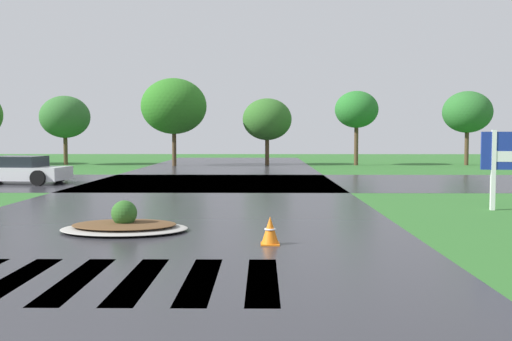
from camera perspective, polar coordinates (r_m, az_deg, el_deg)
asphalt_roadway at (r=14.22m, az=-8.51°, el=-5.08°), size 10.81×80.00×0.01m
asphalt_cross_road at (r=26.32m, az=-4.27°, el=-1.12°), size 90.00×9.73×0.01m
crosswalk_stripes at (r=9.02m, az=-14.05°, el=-10.13°), size 4.95×2.83×0.01m
median_island at (r=13.29m, az=-12.53°, el=-5.14°), size 2.77×1.97×0.68m
car_white_sedan at (r=27.50m, az=-21.99°, el=-0.00°), size 4.49×2.49×1.18m
traffic_cone at (r=11.41m, az=1.36°, el=-5.85°), size 0.36×0.36×0.55m
background_treeline at (r=41.26m, az=-8.35°, el=5.52°), size 38.24×5.44×5.88m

